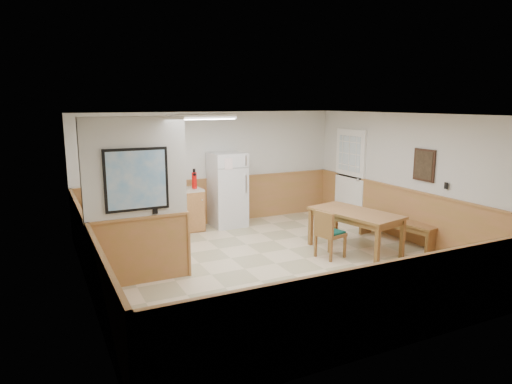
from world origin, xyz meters
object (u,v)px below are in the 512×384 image
dining_table (355,217)px  soap_bottle (110,190)px  fire_extinguisher (194,180)px  refrigerator (227,190)px  dining_bench (397,225)px  dining_chair (327,231)px

dining_table → soap_bottle: 4.75m
fire_extinguisher → soap_bottle: bearing=174.9°
fire_extinguisher → soap_bottle: fire_extinguisher is taller
refrigerator → soap_bottle: refrigerator is taller
refrigerator → dining_bench: refrigerator is taller
soap_bottle → refrigerator: bearing=-1.0°
fire_extinguisher → soap_bottle: size_ratio=1.84×
refrigerator → fire_extinguisher: 0.80m
refrigerator → dining_table: 3.03m
dining_table → fire_extinguisher: size_ratio=4.24×
dining_table → dining_chair: size_ratio=2.12×
dining_chair → fire_extinguisher: 3.21m
refrigerator → dining_bench: bearing=-46.6°
dining_table → soap_bottle: bearing=132.4°
refrigerator → fire_extinguisher: (-0.75, 0.00, 0.27)m
refrigerator → fire_extinguisher: refrigerator is taller
dining_bench → dining_chair: 1.79m
dining_bench → fire_extinguisher: bearing=130.2°
dining_bench → dining_chair: (-1.77, -0.19, 0.15)m
dining_bench → refrigerator: bearing=122.7°
dining_chair → soap_bottle: size_ratio=3.68×
fire_extinguisher → dining_chair: bearing=-65.7°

